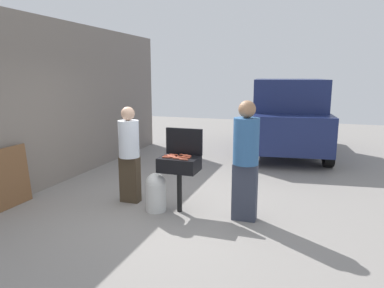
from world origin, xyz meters
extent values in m
plane|color=gray|center=(0.00, 0.00, 0.00)|extent=(24.00, 24.00, 0.00)
cube|color=slate|center=(-2.67, 1.00, 1.59)|extent=(0.24, 8.00, 3.19)
cylinder|color=black|center=(0.27, 0.00, 0.33)|extent=(0.08, 0.08, 0.66)
cube|color=black|center=(0.27, 0.00, 0.77)|extent=(0.60, 0.44, 0.22)
cube|color=black|center=(0.27, 0.22, 1.09)|extent=(0.60, 0.05, 0.42)
cylinder|color=#AD4228|center=(0.10, -0.02, 0.89)|extent=(0.13, 0.04, 0.03)
cylinder|color=#C6593D|center=(0.28, -0.13, 0.89)|extent=(0.13, 0.03, 0.03)
cylinder|color=#AD4228|center=(0.40, -0.05, 0.89)|extent=(0.13, 0.04, 0.03)
cylinder|color=#B74C33|center=(0.23, -0.08, 0.89)|extent=(0.13, 0.03, 0.03)
cylinder|color=#B74C33|center=(0.36, 0.09, 0.89)|extent=(0.13, 0.03, 0.03)
cylinder|color=#AD4228|center=(0.30, 0.12, 0.89)|extent=(0.13, 0.03, 0.03)
cylinder|color=#AD4228|center=(0.15, 0.08, 0.89)|extent=(0.13, 0.04, 0.03)
cylinder|color=#B74C33|center=(0.13, 0.01, 0.89)|extent=(0.13, 0.04, 0.03)
cylinder|color=#B74C33|center=(0.17, -0.05, 0.89)|extent=(0.13, 0.04, 0.03)
cylinder|color=#C6593D|center=(0.40, -0.16, 0.89)|extent=(0.13, 0.03, 0.03)
cylinder|color=#B74C33|center=(0.38, 0.05, 0.89)|extent=(0.13, 0.03, 0.03)
cylinder|color=#AD4228|center=(0.31, -0.01, 0.89)|extent=(0.13, 0.03, 0.03)
cylinder|color=#B74C33|center=(0.10, -0.11, 0.89)|extent=(0.13, 0.04, 0.03)
cylinder|color=silver|center=(-0.09, -0.09, 0.23)|extent=(0.32, 0.32, 0.46)
sphere|color=silver|center=(-0.09, -0.09, 0.46)|extent=(0.31, 0.31, 0.31)
cube|color=#3F3323|center=(-0.68, 0.16, 0.39)|extent=(0.32, 0.18, 0.78)
cylinder|color=silver|center=(-0.68, 0.16, 1.09)|extent=(0.34, 0.34, 0.62)
sphere|color=tan|center=(-0.68, 0.16, 1.51)|extent=(0.23, 0.23, 0.23)
cube|color=#333847|center=(1.30, 0.02, 0.43)|extent=(0.36, 0.20, 0.85)
cylinder|color=#2D598C|center=(1.30, 0.02, 1.19)|extent=(0.37, 0.37, 0.68)
sphere|color=#936B4C|center=(1.30, 0.02, 1.65)|extent=(0.25, 0.25, 0.25)
cube|color=navy|center=(1.50, 5.17, 0.77)|extent=(2.43, 4.60, 0.90)
cube|color=navy|center=(1.52, 4.97, 1.62)|extent=(2.07, 2.80, 0.80)
cylinder|color=black|center=(2.58, 3.76, 0.32)|extent=(0.30, 0.66, 0.64)
cylinder|color=black|center=(0.79, 3.53, 0.32)|extent=(0.30, 0.66, 0.64)
cylinder|color=black|center=(2.20, 6.81, 0.32)|extent=(0.30, 0.66, 0.64)
cylinder|color=black|center=(0.41, 6.59, 0.32)|extent=(0.30, 0.66, 0.64)
cube|color=brown|center=(-2.42, -0.75, 0.49)|extent=(0.10, 0.90, 0.99)
camera|label=1|loc=(2.18, -4.99, 2.13)|focal=33.26mm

